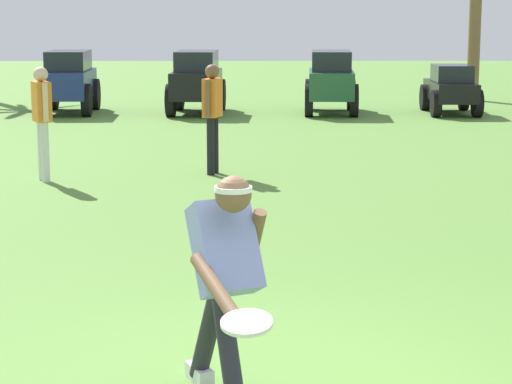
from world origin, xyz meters
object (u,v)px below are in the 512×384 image
object	(u,v)px
frisbee_in_flight	(247,323)
parked_car_slot_b	(69,80)
parked_car_slot_d	(331,80)
teammate_deep	(212,108)
parked_car_slot_e	(451,89)
parked_car_slot_c	(197,80)
frisbee_thrower	(225,276)
teammate_near_sideline	(42,113)

from	to	relation	value
frisbee_in_flight	parked_car_slot_b	world-z (taller)	parked_car_slot_b
parked_car_slot_d	teammate_deep	bearing A→B (deg)	-105.83
parked_car_slot_d	parked_car_slot_e	xyz separation A→B (m)	(2.69, -0.15, -0.18)
frisbee_in_flight	parked_car_slot_d	size ratio (longest dim) A/B	0.13
parked_car_slot_c	parked_car_slot_b	bearing A→B (deg)	177.78
parked_car_slot_e	parked_car_slot_b	bearing A→B (deg)	178.23
frisbee_in_flight	frisbee_thrower	bearing A→B (deg)	99.57
frisbee_thrower	teammate_near_sideline	xyz separation A→B (m)	(-2.64, 7.88, 0.15)
frisbee_in_flight	parked_car_slot_b	size ratio (longest dim) A/B	0.13
teammate_near_sideline	parked_car_slot_b	distance (m)	9.23
parked_car_slot_b	parked_car_slot_d	bearing A→B (deg)	-1.11
teammate_near_sideline	parked_car_slot_d	xyz separation A→B (m)	(4.69, 9.03, -0.20)
teammate_near_sideline	teammate_deep	bearing A→B (deg)	14.10
teammate_near_sideline	teammate_deep	xyz separation A→B (m)	(2.29, 0.58, 0.00)
frisbee_in_flight	teammate_near_sideline	size ratio (longest dim) A/B	0.20
parked_car_slot_e	frisbee_in_flight	bearing A→B (deg)	-104.74
parked_car_slot_b	frisbee_thrower	bearing A→B (deg)	-77.18
frisbee_thrower	frisbee_in_flight	bearing A→B (deg)	-80.43
teammate_near_sideline	parked_car_slot_b	bearing A→B (deg)	97.70
frisbee_thrower	parked_car_slot_b	xyz separation A→B (m)	(-3.87, 17.02, -0.05)
teammate_near_sideline	parked_car_slot_b	xyz separation A→B (m)	(-1.24, 9.14, -0.20)
teammate_deep	parked_car_slot_b	xyz separation A→B (m)	(-3.53, 8.57, -0.20)
frisbee_in_flight	parked_car_slot_d	world-z (taller)	parked_car_slot_d
frisbee_in_flight	parked_car_slot_e	world-z (taller)	parked_car_slot_e
frisbee_thrower	teammate_near_sideline	size ratio (longest dim) A/B	0.90
frisbee_in_flight	parked_car_slot_d	distance (m)	17.77
teammate_deep	parked_car_slot_c	distance (m)	8.48
frisbee_thrower	parked_car_slot_c	world-z (taller)	frisbee_thrower
parked_car_slot_b	parked_car_slot_c	bearing A→B (deg)	-2.22
parked_car_slot_d	parked_car_slot_e	world-z (taller)	parked_car_slot_d
parked_car_slot_c	teammate_deep	bearing A→B (deg)	-85.72
parked_car_slot_c	parked_car_slot_e	xyz separation A→B (m)	(5.72, -0.15, -0.18)
frisbee_thrower	parked_car_slot_d	world-z (taller)	frisbee_thrower
frisbee_thrower	parked_car_slot_b	distance (m)	17.45
parked_car_slot_c	parked_car_slot_d	distance (m)	3.03
parked_car_slot_c	parked_car_slot_e	world-z (taller)	parked_car_slot_c
parked_car_slot_d	parked_car_slot_b	bearing A→B (deg)	178.89
teammate_near_sideline	parked_car_slot_d	world-z (taller)	teammate_near_sideline
frisbee_in_flight	parked_car_slot_e	size ratio (longest dim) A/B	0.14
frisbee_in_flight	teammate_deep	xyz separation A→B (m)	(-0.47, 9.21, 0.19)
parked_car_slot_c	frisbee_in_flight	bearing A→B (deg)	-86.41
frisbee_thrower	parked_car_slot_e	size ratio (longest dim) A/B	0.63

